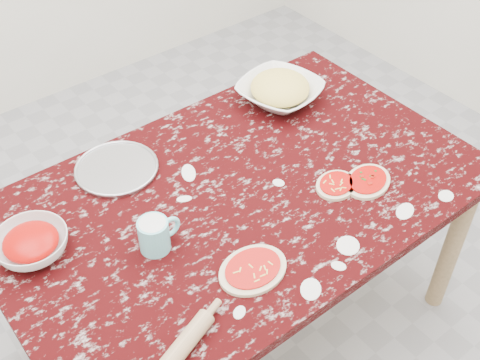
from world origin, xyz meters
name	(u,v)px	position (x,y,z in m)	size (l,w,h in m)	color
ground	(240,322)	(0.00, 0.00, 0.00)	(4.00, 4.00, 0.00)	gray
worktable	(240,209)	(0.00, 0.00, 0.67)	(1.60, 1.00, 0.75)	black
pizza_tray	(117,169)	(-0.27, 0.34, 0.76)	(0.28, 0.28, 0.01)	#B2B2B7
sauce_bowl	(32,245)	(-0.64, 0.17, 0.78)	(0.22, 0.22, 0.07)	white
cheese_bowl	(280,92)	(0.44, 0.31, 0.79)	(0.31, 0.31, 0.07)	white
flour_mug	(155,234)	(-0.35, -0.04, 0.81)	(0.14, 0.09, 0.11)	#75D8E1
pizza_left	(253,270)	(-0.18, -0.29, 0.76)	(0.22, 0.17, 0.02)	beige
pizza_mid	(336,185)	(0.26, -0.18, 0.76)	(0.18, 0.16, 0.02)	beige
pizza_right	(368,181)	(0.36, -0.23, 0.76)	(0.21, 0.18, 0.02)	beige
rolling_pin	(180,350)	(-0.49, -0.38, 0.77)	(0.05, 0.05, 0.24)	tan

